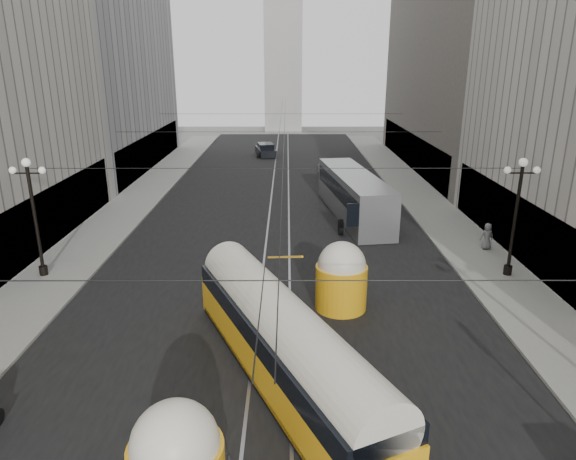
{
  "coord_description": "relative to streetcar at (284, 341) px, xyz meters",
  "views": [
    {
      "loc": [
        0.62,
        -7.71,
        11.2
      ],
      "look_at": [
        0.66,
        14.0,
        4.02
      ],
      "focal_mm": 32.0,
      "sensor_mm": 36.0,
      "label": 1
    }
  ],
  "objects": [
    {
      "name": "sedan_dark_far",
      "position": [
        -2.52,
        47.03,
        -0.95
      ],
      "size": [
        2.87,
        5.1,
        1.52
      ],
      "color": "black",
      "rests_on": "ground"
    },
    {
      "name": "city_bus",
      "position": [
        5.08,
        20.94,
        0.16
      ],
      "size": [
        4.41,
        13.16,
        3.27
      ],
      "color": "gray",
      "rests_on": "ground"
    },
    {
      "name": "building_right_far",
      "position": [
        19.5,
        39.52,
        14.67
      ],
      "size": [
        12.6,
        32.6,
        32.6
      ],
      "color": "#514C47",
      "rests_on": "ground"
    },
    {
      "name": "catenary",
      "position": [
        -0.38,
        23.01,
        4.24
      ],
      "size": [
        25.0,
        72.0,
        0.23
      ],
      "color": "black",
      "rests_on": "ground"
    },
    {
      "name": "pedestrian_sidewalk_right",
      "position": [
        12.39,
        13.48,
        -0.67
      ],
      "size": [
        0.85,
        0.58,
        1.64
      ],
      "primitive_type": "imported",
      "rotation": [
        0.0,
        0.0,
        3.26
      ],
      "color": "slate",
      "rests_on": "sidewalk_right"
    },
    {
      "name": "sidewalk_right",
      "position": [
        11.5,
        27.52,
        -1.56
      ],
      "size": [
        4.0,
        72.0,
        0.15
      ],
      "primitive_type": "cube",
      "color": "gray",
      "rests_on": "ground"
    },
    {
      "name": "rail_right",
      "position": [
        0.25,
        24.02,
        -1.64
      ],
      "size": [
        0.12,
        85.0,
        0.04
      ],
      "primitive_type": "cube",
      "color": "gray",
      "rests_on": "ground"
    },
    {
      "name": "building_left_far",
      "position": [
        -20.49,
        39.52,
        12.67
      ],
      "size": [
        12.6,
        28.6,
        28.6
      ],
      "color": "#999999",
      "rests_on": "ground"
    },
    {
      "name": "streetcar",
      "position": [
        0.0,
        0.0,
        0.0
      ],
      "size": [
        7.73,
        14.12,
        3.35
      ],
      "color": "#F1A714",
      "rests_on": "ground"
    },
    {
      "name": "sidewalk_left",
      "position": [
        -12.5,
        27.52,
        -1.56
      ],
      "size": [
        4.0,
        72.0,
        0.15
      ],
      "primitive_type": "cube",
      "color": "gray",
      "rests_on": "ground"
    },
    {
      "name": "lamppost_left_mid",
      "position": [
        -13.1,
        9.52,
        2.11
      ],
      "size": [
        1.86,
        0.44,
        6.37
      ],
      "color": "black",
      "rests_on": "sidewalk_left"
    },
    {
      "name": "distant_tower",
      "position": [
        -0.5,
        71.52,
        13.33
      ],
      "size": [
        6.0,
        6.0,
        31.36
      ],
      "color": "#B2AFA8",
      "rests_on": "ground"
    },
    {
      "name": "rail_left",
      "position": [
        -1.25,
        24.02,
        -1.64
      ],
      "size": [
        0.12,
        85.0,
        0.04
      ],
      "primitive_type": "cube",
      "color": "gray",
      "rests_on": "ground"
    },
    {
      "name": "lamppost_right_mid",
      "position": [
        12.1,
        9.52,
        2.11
      ],
      "size": [
        1.86,
        0.44,
        6.37
      ],
      "color": "black",
      "rests_on": "sidewalk_right"
    },
    {
      "name": "road",
      "position": [
        -0.5,
        24.02,
        -1.64
      ],
      "size": [
        20.0,
        85.0,
        0.02
      ],
      "primitive_type": "cube",
      "color": "black",
      "rests_on": "ground"
    },
    {
      "name": "sedan_white_far",
      "position": [
        4.67,
        34.86,
        -0.99
      ],
      "size": [
        2.57,
        4.76,
        1.43
      ],
      "color": "#BABABA",
      "rests_on": "ground"
    }
  ]
}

